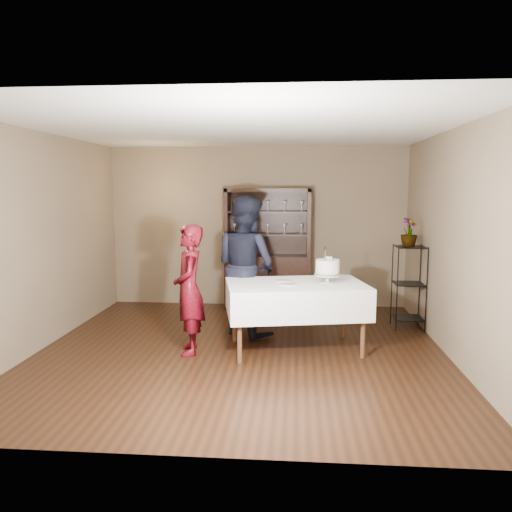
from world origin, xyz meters
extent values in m
plane|color=black|center=(0.00, 0.00, 0.00)|extent=(5.00, 5.00, 0.00)
plane|color=silver|center=(0.00, 0.00, 2.70)|extent=(5.00, 5.00, 0.00)
cube|color=brown|center=(0.00, 2.50, 1.35)|extent=(5.00, 0.02, 2.70)
cube|color=brown|center=(-2.50, 0.00, 1.35)|extent=(0.02, 5.00, 2.70)
cube|color=brown|center=(2.50, 0.00, 1.35)|extent=(0.02, 5.00, 2.70)
cube|color=black|center=(0.20, 2.24, 0.45)|extent=(1.40, 0.48, 0.90)
cube|color=black|center=(0.20, 2.46, 1.45)|extent=(1.40, 0.03, 1.10)
cube|color=black|center=(0.20, 2.24, 1.97)|extent=(1.40, 0.48, 0.06)
cube|color=black|center=(0.20, 2.24, 1.25)|extent=(1.28, 0.42, 0.02)
cube|color=black|center=(0.20, 2.24, 1.62)|extent=(1.28, 0.42, 0.02)
cylinder|color=black|center=(2.08, 1.00, 0.60)|extent=(0.02, 0.02, 1.20)
cylinder|color=black|center=(2.48, 1.00, 0.60)|extent=(0.02, 0.02, 1.20)
cylinder|color=black|center=(2.08, 1.40, 0.60)|extent=(0.02, 0.02, 1.20)
cylinder|color=black|center=(2.48, 1.40, 0.60)|extent=(0.02, 0.02, 1.20)
cube|color=black|center=(2.28, 1.20, 0.15)|extent=(0.40, 0.40, 0.02)
cube|color=black|center=(2.28, 1.20, 0.65)|extent=(0.40, 0.40, 0.01)
cube|color=black|center=(2.28, 1.20, 1.18)|extent=(0.40, 0.40, 0.02)
cube|color=white|center=(0.67, 0.10, 0.65)|extent=(1.85, 1.34, 0.39)
cylinder|color=#53311E|center=(0.03, -0.44, 0.40)|extent=(0.06, 0.06, 0.80)
cylinder|color=#53311E|center=(1.47, -0.16, 0.40)|extent=(0.06, 0.06, 0.80)
cylinder|color=#53311E|center=(-0.13, 0.36, 0.40)|extent=(0.06, 0.06, 0.80)
cylinder|color=#53311E|center=(1.31, 0.64, 0.40)|extent=(0.06, 0.06, 0.80)
imported|color=#3B050A|center=(-0.62, -0.12, 0.79)|extent=(0.50, 0.64, 1.57)
imported|color=black|center=(-0.02, 0.75, 0.95)|extent=(1.17, 1.14, 1.90)
cylinder|color=silver|center=(1.06, 0.16, 0.85)|extent=(0.18, 0.18, 0.01)
cylinder|color=silver|center=(1.06, 0.16, 0.89)|extent=(0.05, 0.05, 0.09)
cylinder|color=silver|center=(1.06, 0.16, 0.94)|extent=(0.33, 0.33, 0.01)
cylinder|color=#507236|center=(1.06, 0.16, 0.96)|extent=(0.32, 0.32, 0.02)
cylinder|color=silver|center=(1.06, 0.16, 1.04)|extent=(0.37, 0.37, 0.18)
sphere|color=#5477B5|center=(1.09, 0.16, 1.14)|extent=(0.02, 0.02, 0.02)
cube|color=silver|center=(1.02, 0.14, 1.20)|extent=(0.02, 0.02, 0.13)
cube|color=black|center=(1.02, 0.14, 1.27)|extent=(0.03, 0.02, 0.05)
cylinder|color=silver|center=(0.59, -0.03, 0.85)|extent=(0.24, 0.24, 0.01)
cylinder|color=silver|center=(0.51, 0.21, 0.85)|extent=(0.19, 0.19, 0.01)
imported|color=#507236|center=(2.24, 1.15, 1.39)|extent=(0.32, 0.32, 0.41)
camera|label=1|loc=(0.67, -5.96, 2.00)|focal=35.00mm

